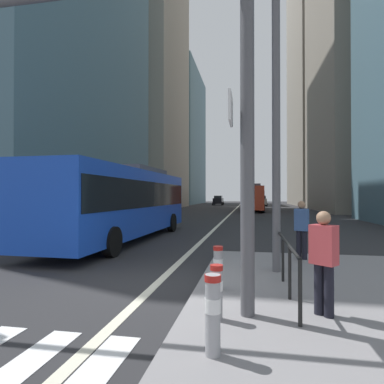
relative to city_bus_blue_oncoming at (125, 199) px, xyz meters
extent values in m
plane|color=#28282B|center=(3.47, 13.17, -1.84)|extent=(160.00, 160.00, 0.00)
cube|color=beige|center=(3.47, 23.17, -1.83)|extent=(0.20, 80.00, 0.01)
cube|color=slate|center=(-12.53, 11.60, 16.93)|extent=(12.47, 21.78, 37.53)
cube|color=gray|center=(-12.53, 35.98, 23.84)|extent=(13.68, 17.83, 51.36)
cube|color=slate|center=(-12.53, 61.79, 14.09)|extent=(12.11, 22.97, 31.86)
cube|color=gray|center=(20.47, 30.26, 20.01)|extent=(12.51, 17.86, 43.69)
cube|color=gray|center=(20.47, 53.67, 26.81)|extent=(12.36, 23.28, 57.30)
cube|color=blue|center=(0.00, -0.03, -0.11)|extent=(2.77, 11.61, 2.75)
cube|color=black|center=(0.00, -0.03, 0.23)|extent=(2.80, 11.38, 1.10)
cube|color=#4C4C51|center=(0.04, 1.70, 1.41)|extent=(1.85, 4.20, 0.30)
cylinder|color=black|center=(1.11, -3.76, -1.34)|extent=(0.32, 1.01, 1.00)
cylinder|color=black|center=(-1.29, -3.70, -1.34)|extent=(0.32, 1.01, 1.00)
cylinder|color=black|center=(1.28, 3.64, -1.34)|extent=(0.32, 1.01, 1.00)
cylinder|color=black|center=(-1.11, 3.69, -1.34)|extent=(0.32, 1.01, 1.00)
cube|color=silver|center=(-4.15, -1.32, -0.97)|extent=(1.94, 4.37, 1.10)
cube|color=black|center=(-4.15, -1.17, -0.16)|extent=(1.58, 2.38, 0.52)
cylinder|color=black|center=(-3.30, -2.82, -1.52)|extent=(0.24, 0.65, 0.64)
cylinder|color=black|center=(-3.19, 0.10, -1.52)|extent=(0.24, 0.65, 0.64)
cylinder|color=black|center=(-5.01, 0.17, -1.52)|extent=(0.24, 0.65, 0.64)
cube|color=red|center=(5.96, 27.83, -0.11)|extent=(2.65, 11.16, 2.75)
cube|color=black|center=(5.96, 27.83, 0.23)|extent=(2.69, 10.94, 1.10)
cube|color=#4C4C51|center=(5.93, 26.16, 1.41)|extent=(1.81, 4.03, 0.30)
cylinder|color=black|center=(4.81, 31.41, -1.34)|extent=(0.31, 1.00, 1.00)
cylinder|color=black|center=(7.21, 31.37, -1.34)|extent=(0.31, 1.00, 1.00)
cylinder|color=black|center=(4.71, 24.28, -1.34)|extent=(0.31, 1.00, 1.00)
cylinder|color=black|center=(7.11, 24.25, -1.34)|extent=(0.31, 1.00, 1.00)
cube|color=black|center=(-0.85, 51.52, -0.97)|extent=(1.80, 4.54, 1.10)
cube|color=black|center=(-0.85, 51.67, -0.16)|extent=(1.51, 2.45, 0.52)
cylinder|color=black|center=(0.05, 49.98, -1.52)|extent=(0.22, 0.64, 0.64)
cylinder|color=black|center=(-1.77, 49.99, -1.52)|extent=(0.22, 0.64, 0.64)
cylinder|color=black|center=(0.07, 53.06, -1.52)|extent=(0.22, 0.64, 0.64)
cylinder|color=black|center=(-1.75, 53.07, -1.52)|extent=(0.22, 0.64, 0.64)
cube|color=#B2A899|center=(7.61, 46.50, -0.97)|extent=(1.85, 4.20, 1.10)
cube|color=black|center=(7.61, 46.35, -0.16)|extent=(1.54, 2.28, 0.52)
cylinder|color=black|center=(6.68, 47.90, -1.52)|extent=(0.23, 0.64, 0.64)
cylinder|color=black|center=(8.50, 47.93, -1.52)|extent=(0.23, 0.64, 0.64)
cylinder|color=black|center=(6.73, 45.06, -1.52)|extent=(0.23, 0.64, 0.64)
cylinder|color=black|center=(8.55, 45.09, -1.52)|extent=(0.23, 0.64, 0.64)
cube|color=#232838|center=(5.76, 40.33, -0.97)|extent=(1.84, 4.58, 1.10)
cube|color=black|center=(5.75, 40.18, -0.16)|extent=(1.53, 2.48, 0.52)
cylinder|color=black|center=(4.87, 41.89, -1.52)|extent=(0.23, 0.64, 0.64)
cylinder|color=black|center=(6.69, 41.86, -1.52)|extent=(0.23, 0.64, 0.64)
cylinder|color=black|center=(4.82, 38.79, -1.52)|extent=(0.23, 0.64, 0.64)
cylinder|color=black|center=(6.64, 38.77, -1.52)|extent=(0.23, 0.64, 0.64)
cylinder|color=#515156|center=(5.53, -8.48, 1.31)|extent=(0.22, 0.22, 6.00)
cube|color=white|center=(5.28, -8.66, 1.51)|extent=(0.04, 0.60, 0.44)
cylinder|color=#56565B|center=(6.21, -5.46, 2.31)|extent=(0.20, 0.20, 8.00)
cylinder|color=#99999E|center=(5.14, -9.81, -1.21)|extent=(0.18, 0.18, 0.94)
cylinder|color=white|center=(5.14, -9.81, -1.10)|extent=(0.19, 0.19, 0.17)
cylinder|color=#B21E19|center=(5.14, -9.81, -0.78)|extent=(0.20, 0.20, 0.08)
cylinder|color=#99999E|center=(5.07, -8.73, -1.28)|extent=(0.18, 0.18, 0.82)
cylinder|color=white|center=(5.07, -8.73, -1.18)|extent=(0.19, 0.19, 0.15)
cylinder|color=#B21E19|center=(5.07, -8.73, -0.91)|extent=(0.20, 0.20, 0.08)
cylinder|color=#99999E|center=(4.94, -7.22, -1.26)|extent=(0.18, 0.18, 0.86)
cylinder|color=white|center=(4.94, -7.22, -1.15)|extent=(0.19, 0.19, 0.15)
cylinder|color=#B21E19|center=(4.94, -7.22, -0.87)|extent=(0.20, 0.20, 0.08)
cylinder|color=black|center=(6.27, -8.77, -1.21)|extent=(0.06, 0.06, 0.95)
cylinder|color=black|center=(6.27, -7.57, -1.21)|extent=(0.06, 0.06, 0.95)
cylinder|color=black|center=(6.27, -6.36, -1.21)|extent=(0.06, 0.06, 0.95)
cylinder|color=black|center=(6.27, -5.15, -1.21)|extent=(0.06, 0.06, 0.95)
cylinder|color=black|center=(6.27, -6.96, -0.74)|extent=(0.06, 3.63, 0.06)
cylinder|color=black|center=(7.13, -3.82, -1.27)|extent=(0.15, 0.15, 0.84)
cylinder|color=black|center=(6.99, -3.76, -1.27)|extent=(0.15, 0.15, 0.84)
cube|color=#38568E|center=(7.06, -3.79, -0.53)|extent=(0.44, 0.37, 0.64)
sphere|color=#9E7556|center=(7.06, -3.79, -0.09)|extent=(0.23, 0.23, 0.23)
cylinder|color=black|center=(6.64, -8.23, -1.29)|extent=(0.15, 0.15, 0.80)
cylinder|color=black|center=(6.76, -8.33, -1.29)|extent=(0.15, 0.15, 0.80)
cube|color=#B73D42|center=(6.70, -8.28, -0.58)|extent=(0.45, 0.43, 0.61)
sphere|color=#9E7556|center=(6.70, -8.28, -0.17)|extent=(0.22, 0.22, 0.22)
camera|label=1|loc=(5.57, -13.53, 0.19)|focal=29.71mm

